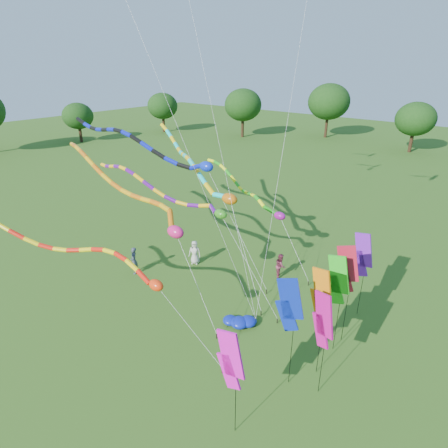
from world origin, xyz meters
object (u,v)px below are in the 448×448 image
Objects in this scene: tube_kite_red at (85,255)px; person_a at (195,252)px; person_c at (280,266)px; blue_nylon_heap at (242,320)px; person_b at (134,261)px; tube_kite_orange at (127,189)px.

tube_kite_red is 8.95m from person_a.
blue_nylon_heap is at bearing 153.01° from person_c.
tube_kite_red is at bearing -111.41° from person_a.
tube_kite_red is at bearing -19.11° from person_b.
tube_kite_orange is 9.53× the size of person_b.
person_b is at bearing -177.97° from blue_nylon_heap.
tube_kite_orange is at bearing 108.65° from tube_kite_red.
person_b is 9.33m from person_c.
person_c is (-0.94, 5.24, 0.59)m from blue_nylon_heap.
tube_kite_red is at bearing -136.56° from blue_nylon_heap.
person_b reaches higher than person_c.
tube_kite_orange reaches higher than person_c.
person_b is (-2.15, -3.37, 0.07)m from person_a.
tube_kite_orange reaches higher than person_a.
person_b is 1.11× the size of person_c.
tube_kite_red reaches higher than person_c.
tube_kite_orange reaches higher than person_b.
tube_kite_red is 11.79m from person_c.
tube_kite_red is 6.88× the size of person_b.
person_c is at bearing 50.87° from tube_kite_red.
blue_nylon_heap is at bearing 40.24° from person_b.
person_a reaches higher than person_c.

